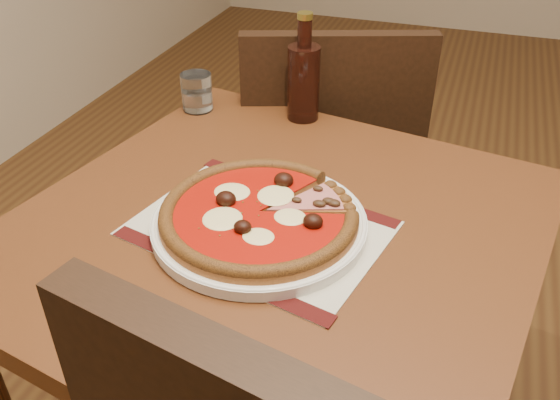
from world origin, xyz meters
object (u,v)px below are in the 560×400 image
object	(u,v)px
chair_far	(328,166)
plate	(259,223)
water_glass	(197,92)
bottle	(304,79)
table	(276,270)
pizza	(259,213)

from	to	relation	value
chair_far	plate	xyz separation A→B (m)	(0.04, -0.61, 0.24)
chair_far	water_glass	world-z (taller)	chair_far
chair_far	bottle	distance (m)	0.38
table	water_glass	size ratio (longest dim) A/B	11.49
plate	water_glass	world-z (taller)	water_glass
plate	pizza	xyz separation A→B (m)	(-0.00, -0.00, 0.02)
chair_far	pizza	bearing A→B (deg)	74.23
table	chair_far	distance (m)	0.60
table	plate	xyz separation A→B (m)	(-0.02, -0.03, 0.11)
table	water_glass	bearing A→B (deg)	131.43
water_glass	bottle	distance (m)	0.24
plate	water_glass	size ratio (longest dim) A/B	4.19
pizza	table	bearing A→B (deg)	54.06
chair_far	table	bearing A→B (deg)	76.25
table	chair_far	world-z (taller)	chair_far
table	pizza	distance (m)	0.14
plate	bottle	size ratio (longest dim) A/B	1.51
table	bottle	bearing A→B (deg)	100.84
chair_far	water_glass	distance (m)	0.43
table	chair_far	bearing A→B (deg)	95.99
plate	water_glass	xyz separation A→B (m)	(-0.28, 0.37, 0.03)
bottle	plate	bearing A→B (deg)	-82.43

